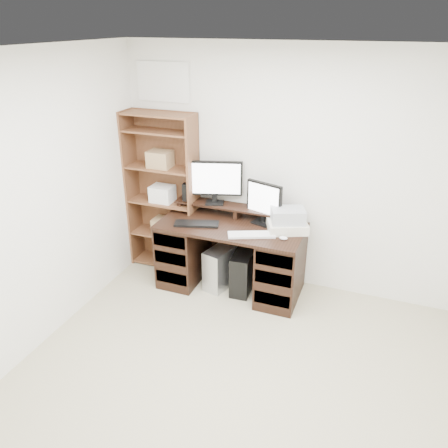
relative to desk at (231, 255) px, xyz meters
The scene contains 14 objects.
room 1.91m from the desk, 74.38° to the right, with size 3.54×4.04×2.54m.
desk is the anchor object (origin of this frame).
riser_shelf 0.50m from the desk, 90.00° to the left, with size 1.40×0.22×0.12m.
monitor_wide 0.82m from the desk, 141.11° to the left, with size 0.57×0.22×0.47m.
monitor_small 0.69m from the desk, 28.33° to the left, with size 0.39×0.20×0.44m.
speaker 0.84m from the desk, 163.50° to the left, with size 0.08×0.08×0.19m, color black.
keyboard_black 0.52m from the desk, 158.05° to the right, with size 0.45×0.15×0.03m, color black.
keyboard_white 0.49m from the desk, 32.19° to the right, with size 0.46×0.14×0.02m, color silver.
mouse 0.71m from the desk, 13.33° to the right, with size 0.08×0.05×0.03m, color white.
printer 0.70m from the desk, ahead, with size 0.38×0.29×0.10m, color beige.
basket 0.78m from the desk, ahead, with size 0.33×0.23×0.14m, color #A2A7AC.
tower_silver 0.19m from the desk, behind, with size 0.21×0.46×0.46m, color #B9BCC1.
tower_black 0.22m from the desk, ahead, with size 0.22×0.46×0.45m.
bookshelf 1.06m from the desk, 166.55° to the left, with size 0.80×0.30×1.80m.
Camera 1 is at (0.91, -2.18, 2.67)m, focal length 35.00 mm.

